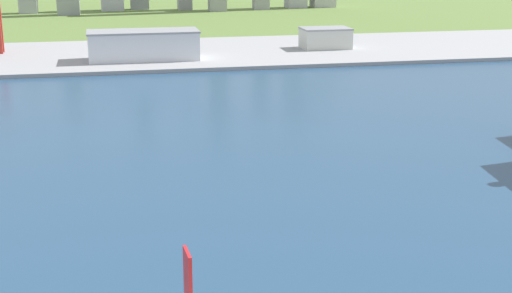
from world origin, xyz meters
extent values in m
plane|color=#5B7738|center=(0.00, 300.00, 0.00)|extent=(2400.00, 2400.00, 0.00)
cube|color=navy|center=(0.00, 240.00, 0.07)|extent=(840.00, 360.00, 0.15)
cube|color=#959699|center=(0.00, 490.00, 1.25)|extent=(840.00, 140.00, 2.50)
cube|color=red|center=(-24.19, 83.20, 29.37)|extent=(0.78, 4.68, 10.43)
cube|color=#B72D23|center=(-101.36, 512.27, 18.50)|extent=(2.20, 2.20, 32.00)
cube|color=silver|center=(-8.58, 460.41, 11.18)|extent=(69.08, 28.48, 17.37)
cube|color=gray|center=(-8.58, 460.41, 20.47)|extent=(70.46, 29.05, 1.20)
cube|color=silver|center=(120.48, 484.99, 9.11)|extent=(33.27, 22.96, 13.21)
cube|color=gray|center=(120.48, 484.99, 16.31)|extent=(33.93, 23.42, 1.20)
camera|label=1|loc=(-34.18, -11.28, 76.76)|focal=51.24mm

